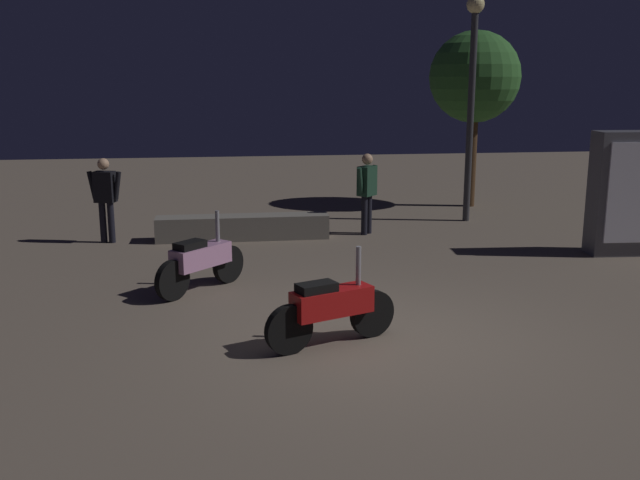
{
  "coord_description": "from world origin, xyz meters",
  "views": [
    {
      "loc": [
        -1.78,
        -7.75,
        2.98
      ],
      "look_at": [
        -0.6,
        0.91,
        1.0
      ],
      "focal_mm": 40.48,
      "sensor_mm": 36.0,
      "label": 1
    }
  ],
  "objects": [
    {
      "name": "kiosk_billboard",
      "position": [
        5.22,
        3.5,
        1.05
      ],
      "size": [
        1.63,
        0.63,
        2.1
      ],
      "rotation": [
        0.0,
        0.0,
        3.08
      ],
      "color": "#595960",
      "rests_on": "ground_plane"
    },
    {
      "name": "ground_plane",
      "position": [
        0.0,
        0.0,
        0.0
      ],
      "size": [
        40.0,
        40.0,
        0.0
      ],
      "primitive_type": "plane",
      "color": "#756656"
    },
    {
      "name": "person_bystander_far",
      "position": [
        0.96,
        5.69,
        0.92
      ],
      "size": [
        0.52,
        0.54,
        1.56
      ],
      "rotation": [
        0.0,
        0.0,
        2.38
      ],
      "color": "black",
      "rests_on": "ground_plane"
    },
    {
      "name": "planter_wall_low",
      "position": [
        -1.43,
        5.55,
        0.23
      ],
      "size": [
        3.21,
        0.5,
        0.45
      ],
      "color": "gray",
      "rests_on": "ground_plane"
    },
    {
      "name": "motorcycle_red_foreground",
      "position": [
        -0.6,
        -0.09,
        0.44
      ],
      "size": [
        1.57,
        0.73,
        1.11
      ],
      "rotation": [
        0.0,
        0.0,
        0.39
      ],
      "color": "black",
      "rests_on": "ground_plane"
    },
    {
      "name": "streetlamp_near",
      "position": [
        3.32,
        6.71,
        2.94
      ],
      "size": [
        0.36,
        0.36,
        4.57
      ],
      "color": "#38383D",
      "rests_on": "ground_plane"
    },
    {
      "name": "tree_left_bg",
      "position": [
        3.99,
        8.42,
        2.95
      ],
      "size": [
        2.07,
        2.07,
        4.02
      ],
      "color": "#4C331E",
      "rests_on": "ground_plane"
    },
    {
      "name": "person_rider_beside",
      "position": [
        -3.9,
        5.6,
        0.92
      ],
      "size": [
        0.66,
        0.33,
        1.55
      ],
      "rotation": [
        0.0,
        0.0,
        4.43
      ],
      "color": "black",
      "rests_on": "ground_plane"
    },
    {
      "name": "motorcycle_pink_parked_left",
      "position": [
        -2.12,
        2.25,
        0.44
      ],
      "size": [
        1.22,
        1.27,
        1.11
      ],
      "rotation": [
        0.0,
        0.0,
        0.8
      ],
      "color": "black",
      "rests_on": "ground_plane"
    }
  ]
}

